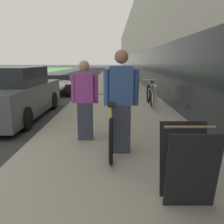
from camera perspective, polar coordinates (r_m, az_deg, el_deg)
name	(u,v)px	position (r m, az deg, el deg)	size (l,w,h in m)	color
sidewalk_slab	(115,78)	(24.25, 0.63, 7.70)	(3.64, 70.00, 0.10)	gray
storefront_facade	(169,44)	(33.00, 13.00, 14.85)	(10.01, 70.00, 7.48)	#BCB7AD
tandem_bicycle	(111,126)	(4.69, -0.13, -3.25)	(0.52, 2.40, 0.92)	black
person_rider	(121,102)	(4.30, 2.09, 2.25)	(0.60, 0.24, 1.78)	#33384C
person_bystander	(85,101)	(5.07, -6.22, 2.61)	(0.54, 0.21, 1.60)	#33384C
bike_rack_hoop	(155,95)	(8.12, 9.80, 3.80)	(0.05, 0.60, 0.84)	gray
cruiser_bike_nearest	(150,95)	(9.24, 8.73, 3.94)	(0.52, 1.70, 0.91)	black
sandwich_board_sign	(188,164)	(2.99, 16.88, -11.35)	(0.56, 0.56, 0.90)	black
parked_sedan_curbside	(13,95)	(8.04, -21.75, 3.69)	(1.88, 4.68, 1.52)	#4C5156
vintage_roadster_curbside	(56,86)	(13.45, -12.68, 5.81)	(1.89, 3.88, 0.94)	silver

